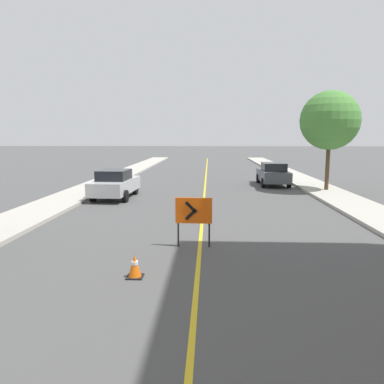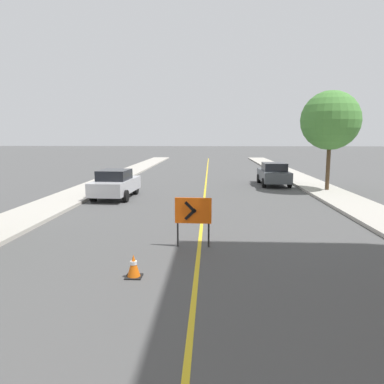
% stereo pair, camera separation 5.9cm
% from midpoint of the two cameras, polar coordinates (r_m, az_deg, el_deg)
% --- Properties ---
extents(lane_stripe, '(0.12, 74.82, 0.01)m').
position_cam_midpoint_polar(lane_stripe, '(21.70, 1.80, -0.55)').
color(lane_stripe, gold).
rests_on(lane_stripe, ground_plane).
extents(sidewalk_left, '(2.43, 74.82, 0.15)m').
position_cam_midpoint_polar(sidewalk_left, '(23.01, -16.95, -0.22)').
color(sidewalk_left, '#ADA89E').
rests_on(sidewalk_left, ground_plane).
extents(sidewalk_right, '(2.43, 74.82, 0.15)m').
position_cam_midpoint_polar(sidewalk_right, '(22.82, 20.72, -0.47)').
color(sidewalk_right, '#ADA89E').
rests_on(sidewalk_right, ground_plane).
extents(traffic_cone_fifth, '(0.40, 0.40, 0.57)m').
position_cam_midpoint_polar(traffic_cone_fifth, '(9.36, -8.90, -11.10)').
color(traffic_cone_fifth, black).
rests_on(traffic_cone_fifth, ground_plane).
extents(arrow_barricade_primary, '(1.13, 0.11, 1.55)m').
position_cam_midpoint_polar(arrow_barricade_primary, '(11.50, 0.11, -3.14)').
color(arrow_barricade_primary, '#EF560C').
rests_on(arrow_barricade_primary, ground_plane).
extents(parked_car_curb_near, '(2.02, 4.39, 1.59)m').
position_cam_midpoint_polar(parked_car_curb_near, '(21.16, -11.72, 1.23)').
color(parked_car_curb_near, '#B7B7BC').
rests_on(parked_car_curb_near, ground_plane).
extents(parked_car_curb_mid, '(1.93, 4.30, 1.59)m').
position_cam_midpoint_polar(parked_car_curb_mid, '(26.87, 12.20, 2.72)').
color(parked_car_curb_mid, '#474C51').
rests_on(parked_car_curb_mid, ground_plane).
extents(street_tree_right_near, '(3.54, 3.54, 5.98)m').
position_cam_midpoint_polar(street_tree_right_near, '(24.35, 20.21, 10.19)').
color(street_tree_right_near, '#4C3823').
rests_on(street_tree_right_near, sidewalk_right).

